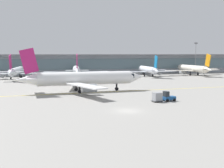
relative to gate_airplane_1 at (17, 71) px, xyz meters
The scene contains 11 objects.
ground_plane 75.76m from the gate_airplane_1, 71.11° to the right, with size 400.00×400.00×0.00m, color gray.
taxiway_centreline_stripe 51.58m from the gate_airplane_1, 66.00° to the right, with size 110.00×0.36×0.01m, color yellow.
terminal_concourse 32.13m from the gate_airplane_1, 40.16° to the left, with size 177.50×11.00×9.60m.
gate_airplane_1 is the anchor object (origin of this frame).
gate_airplane_2 24.15m from the gate_airplane_1, ahead, with size 27.74×29.96×9.92m.
gate_airplane_3 55.34m from the gate_airplane_1, ahead, with size 26.10×28.12×9.31m.
gate_airplane_4 77.80m from the gate_airplane_1, ahead, with size 27.84×29.92×9.92m.
taxiing_regional_jet 49.53m from the gate_airplane_1, 65.54° to the right, with size 34.32×31.80×11.36m.
baggage_tug 73.07m from the gate_airplane_1, 60.74° to the right, with size 2.78×1.95×2.10m.
cargo_dolly_lead 72.18m from the gate_airplane_1, 62.72° to the right, with size 2.32×1.90×1.94m.
apron_light_mast_1 87.06m from the gate_airplane_1, ahead, with size 1.80×0.36×15.46m.
Camera 1 is at (-14.06, -46.91, 9.92)m, focal length 45.85 mm.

